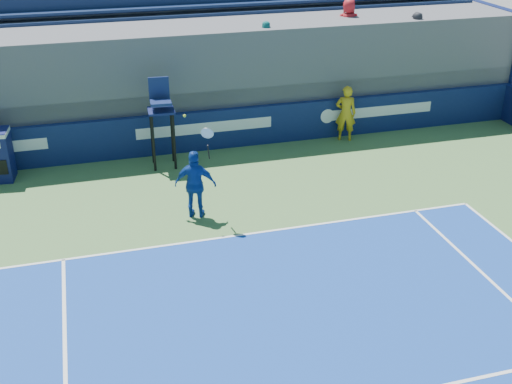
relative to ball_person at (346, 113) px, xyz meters
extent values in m
imported|color=gold|center=(0.00, 0.00, 0.00)|extent=(0.73, 0.60, 1.71)
cube|color=white|center=(-4.27, -4.83, -0.84)|extent=(10.97, 0.07, 0.00)
cube|color=#0C1948|center=(-4.27, 0.39, -0.26)|extent=(20.40, 0.20, 1.20)
cube|color=white|center=(-4.27, 0.28, -0.14)|extent=(4.00, 0.01, 0.32)
cube|color=white|center=(1.23, 0.28, -0.14)|extent=(3.60, 0.01, 0.32)
cylinder|color=white|center=(-0.47, 0.28, -0.14)|extent=(0.44, 0.01, 0.44)
cylinder|color=black|center=(-5.90, -0.75, -0.06)|extent=(0.07, 0.07, 1.60)
cylinder|color=black|center=(-5.34, -0.78, -0.06)|extent=(0.07, 0.07, 1.60)
cylinder|color=black|center=(-5.87, -0.19, -0.06)|extent=(0.07, 0.07, 1.60)
cylinder|color=black|center=(-5.31, -0.22, -0.06)|extent=(0.07, 0.07, 1.60)
cube|color=#0E1649|center=(-5.60, -0.49, 0.77)|extent=(0.74, 0.74, 0.06)
cube|color=#152150|center=(-5.61, -0.59, 1.02)|extent=(0.57, 0.48, 0.08)
cube|color=#141F4B|center=(-5.59, -0.23, 1.32)|extent=(0.55, 0.09, 0.60)
imported|color=#123995|center=(-5.30, -3.65, -0.02)|extent=(1.05, 0.70, 1.66)
cylinder|color=black|center=(-5.00, -3.84, 0.84)|extent=(0.09, 0.15, 0.39)
torus|color=silver|center=(-5.03, -3.90, 1.32)|extent=(0.31, 0.22, 0.29)
cylinder|color=silver|center=(-5.03, -3.90, 1.32)|extent=(0.26, 0.18, 0.24)
sphere|color=#BCCF2E|center=(-5.47, -3.68, 1.69)|extent=(0.07, 0.07, 0.07)
cube|color=#55555A|center=(-4.27, 2.29, 0.83)|extent=(20.40, 3.60, 3.38)
cube|color=#55555A|center=(-4.27, 0.94, 0.61)|extent=(20.40, 0.90, 0.55)
cube|color=#122245|center=(-4.27, 0.84, 1.09)|extent=(20.00, 0.45, 0.08)
cube|color=#122245|center=(-4.27, 1.09, 1.29)|extent=(20.00, 0.06, 0.45)
cube|color=#55555A|center=(-4.27, 1.84, 1.16)|extent=(20.40, 0.90, 0.55)
cube|color=#122245|center=(-4.27, 1.74, 1.64)|extent=(20.00, 0.45, 0.08)
cube|color=#122245|center=(-4.27, 1.99, 1.84)|extent=(20.00, 0.06, 0.45)
cube|color=#55555A|center=(-4.27, 2.74, 1.71)|extent=(20.40, 0.90, 0.55)
cube|color=#122245|center=(-4.27, 2.64, 2.19)|extent=(20.00, 0.45, 0.08)
cube|color=#122245|center=(-4.27, 2.89, 2.39)|extent=(20.00, 0.06, 0.45)
cube|color=#55555A|center=(-4.27, 3.64, 2.26)|extent=(20.40, 0.90, 0.55)
cube|color=#122245|center=(-4.27, 3.54, 2.74)|extent=(20.00, 0.45, 0.08)
cube|color=#0C1647|center=(-4.27, 4.24, 1.34)|extent=(20.80, 0.30, 4.40)
cube|color=#0C1647|center=(6.08, 2.29, 0.84)|extent=(0.30, 3.90, 3.40)
imported|color=teal|center=(-2.25, 0.89, 1.80)|extent=(1.13, 0.74, 1.79)
imported|color=red|center=(0.68, 1.79, 2.25)|extent=(0.85, 0.64, 1.58)
imported|color=black|center=(2.53, 0.89, 1.81)|extent=(0.69, 0.48, 1.81)
camera|label=1|loc=(-7.56, -16.99, 6.40)|focal=45.00mm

